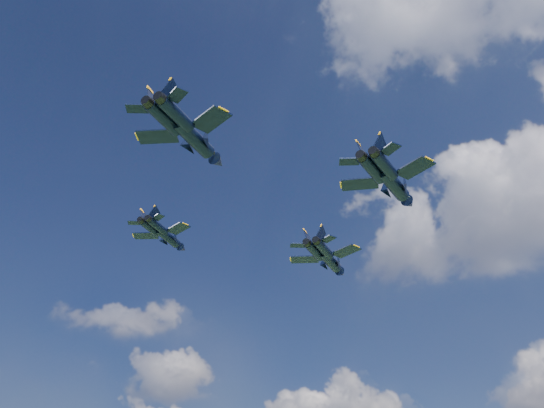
{
  "coord_description": "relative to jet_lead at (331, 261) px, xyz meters",
  "views": [
    {
      "loc": [
        51.89,
        -71.09,
        3.56
      ],
      "look_at": [
        -0.58,
        2.16,
        55.68
      ],
      "focal_mm": 45.0,
      "sensor_mm": 36.0,
      "label": 1
    }
  ],
  "objects": [
    {
      "name": "jet_lead",
      "position": [
        0.0,
        0.0,
        0.0
      ],
      "size": [
        13.18,
        17.36,
        4.1
      ],
      "rotation": [
        0.0,
        0.0,
        0.18
      ],
      "color": "black"
    },
    {
      "name": "jet_left",
      "position": [
        -17.15,
        -23.96,
        -0.12
      ],
      "size": [
        10.56,
        13.98,
        3.3
      ],
      "rotation": [
        0.0,
        0.0,
        0.2
      ],
      "color": "black"
    },
    {
      "name": "jet_right",
      "position": [
        21.73,
        -18.02,
        -0.76
      ],
      "size": [
        14.23,
        18.28,
        4.37
      ],
      "rotation": [
        0.0,
        0.0,
        0.09
      ],
      "color": "black"
    },
    {
      "name": "jet_slot",
      "position": [
        4.96,
        -42.45,
        0.12
      ],
      "size": [
        13.94,
        18.26,
        4.32
      ],
      "rotation": [
        0.0,
        0.0,
        0.16
      ],
      "color": "black"
    }
  ]
}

